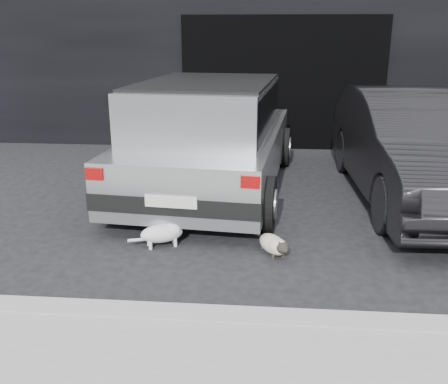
# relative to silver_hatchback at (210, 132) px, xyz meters

# --- Properties ---
(ground) EXTENTS (80.00, 80.00, 0.00)m
(ground) POSITION_rel_silver_hatchback_xyz_m (0.12, -1.05, -0.89)
(ground) COLOR black
(ground) RESTS_ON ground
(building_facade) EXTENTS (34.00, 4.00, 5.00)m
(building_facade) POSITION_rel_silver_hatchback_xyz_m (1.12, 4.95, 1.61)
(building_facade) COLOR black
(building_facade) RESTS_ON ground
(garage_opening) EXTENTS (4.00, 0.10, 2.60)m
(garage_opening) POSITION_rel_silver_hatchback_xyz_m (1.12, 2.94, 0.41)
(garage_opening) COLOR black
(garage_opening) RESTS_ON ground
(curb) EXTENTS (18.00, 0.25, 0.12)m
(curb) POSITION_rel_silver_hatchback_xyz_m (1.12, -3.65, -0.83)
(curb) COLOR gray
(curb) RESTS_ON ground
(silver_hatchback) EXTENTS (2.53, 4.61, 1.64)m
(silver_hatchback) POSITION_rel_silver_hatchback_xyz_m (0.00, 0.00, 0.00)
(silver_hatchback) COLOR #A4A7A8
(silver_hatchback) RESTS_ON ground
(second_car) EXTENTS (1.78, 4.70, 1.53)m
(second_car) POSITION_rel_silver_hatchback_xyz_m (2.91, -0.16, -0.13)
(second_car) COLOR black
(second_car) RESTS_ON ground
(cat_siamese) EXTENTS (0.41, 0.63, 0.24)m
(cat_siamese) POSITION_rel_silver_hatchback_xyz_m (0.94, -2.23, -0.79)
(cat_siamese) COLOR beige
(cat_siamese) RESTS_ON ground
(cat_white) EXTENTS (0.65, 0.39, 0.33)m
(cat_white) POSITION_rel_silver_hatchback_xyz_m (-0.28, -2.10, -0.74)
(cat_white) COLOR silver
(cat_white) RESTS_ON ground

